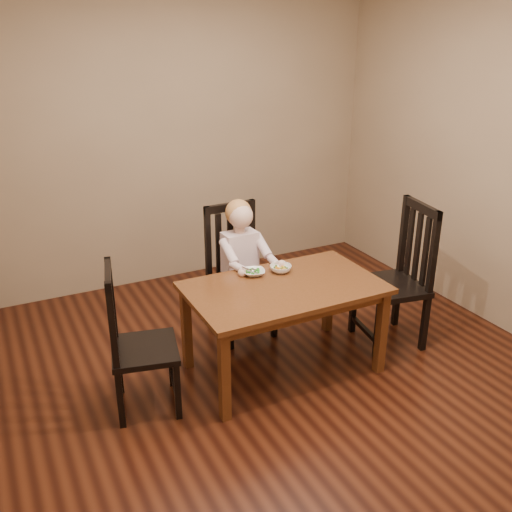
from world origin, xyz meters
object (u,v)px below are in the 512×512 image
toddler (241,257)px  bowl_veg (281,269)px  bowl_peas (254,272)px  chair_left (136,343)px  dining_table (284,296)px  chair_child (238,273)px  chair_right (398,278)px

toddler → bowl_veg: size_ratio=3.87×
toddler → bowl_peas: toddler is taller
chair_left → bowl_veg: size_ratio=6.35×
toddler → bowl_veg: bearing=106.2°
dining_table → chair_child: 0.67m
chair_left → toddler: 1.18m
dining_table → bowl_veg: bearing=66.9°
chair_right → toddler: size_ratio=1.85×
chair_child → toddler: (0.00, -0.05, 0.16)m
chair_left → toddler: (1.01, 0.58, 0.18)m
dining_table → chair_child: size_ratio=1.27×
chair_right → bowl_veg: 0.94m
chair_left → chair_right: size_ratio=0.89×
chair_right → toddler: chair_right is taller
toddler → chair_left: bearing=27.6°
dining_table → bowl_veg: size_ratio=8.54×
toddler → bowl_veg: (0.13, -0.40, 0.03)m
chair_child → chair_left: bearing=29.9°
chair_left → chair_child: bearing=134.8°
dining_table → chair_right: 0.99m
dining_table → chair_left: (-1.05, 0.03, -0.11)m
bowl_peas → toddler: bearing=79.2°
chair_left → toddler: size_ratio=1.64×
bowl_veg → toddler: bearing=108.4°
chair_left → bowl_peas: chair_left is taller
chair_child → bowl_veg: chair_child is taller
bowl_peas → bowl_veg: bowl_veg is taller
chair_child → bowl_veg: 0.51m
chair_left → bowl_peas: bearing=115.9°
bowl_peas → bowl_veg: 0.20m
chair_child → chair_left: (-1.01, -0.63, -0.03)m
toddler → chair_child: bearing=-90.0°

